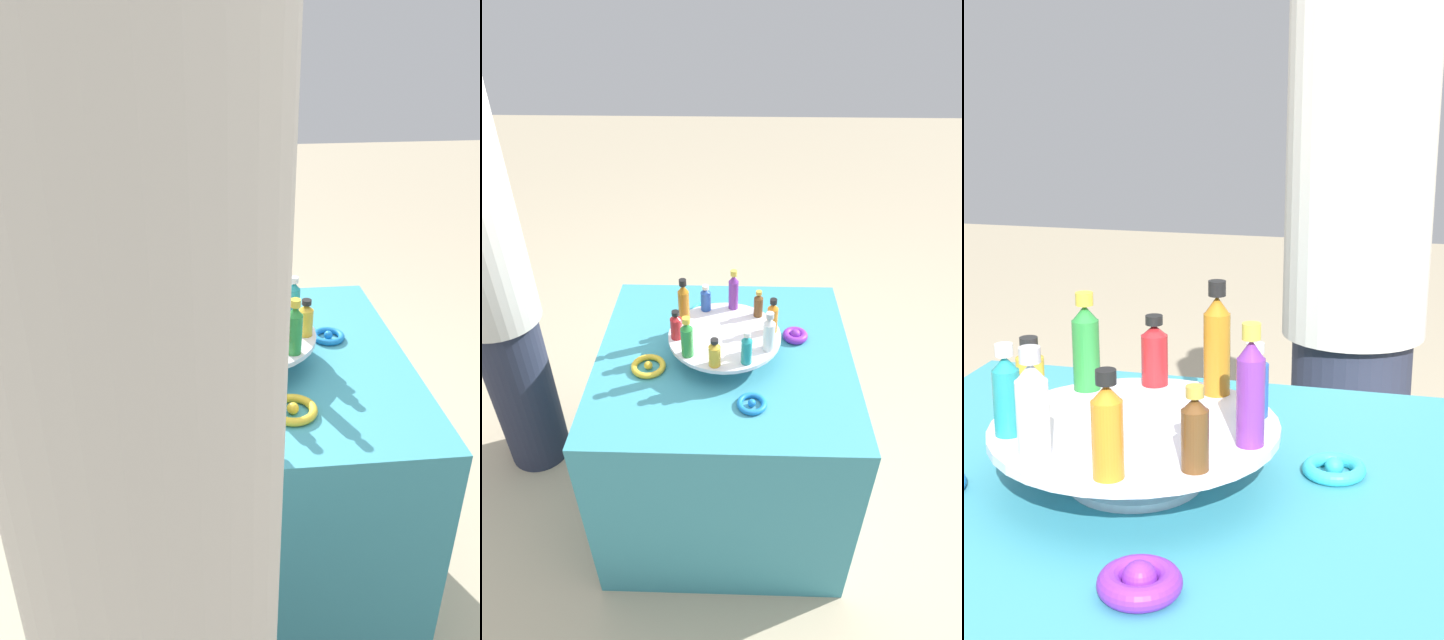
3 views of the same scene
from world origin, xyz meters
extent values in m
cylinder|color=silver|center=(0.00, 0.00, 0.73)|extent=(0.16, 0.16, 0.01)
cylinder|color=silver|center=(0.00, 0.00, 0.76)|extent=(0.09, 0.09, 0.05)
cylinder|color=silver|center=(0.00, 0.00, 0.79)|extent=(0.35, 0.35, 0.01)
cylinder|color=orange|center=(0.02, -0.15, 0.84)|extent=(0.03, 0.03, 0.08)
cone|color=orange|center=(0.02, -0.15, 0.89)|extent=(0.03, 0.03, 0.02)
cylinder|color=black|center=(0.02, -0.15, 0.91)|extent=(0.02, 0.02, 0.02)
cylinder|color=brown|center=(0.10, -0.11, 0.83)|extent=(0.03, 0.03, 0.07)
cone|color=brown|center=(0.10, -0.11, 0.87)|extent=(0.03, 0.03, 0.01)
cylinder|color=#B79338|center=(0.10, -0.11, 0.89)|extent=(0.02, 0.02, 0.01)
cylinder|color=#702D93|center=(0.15, -0.03, 0.85)|extent=(0.03, 0.03, 0.10)
cone|color=#702D93|center=(0.15, -0.03, 0.91)|extent=(0.03, 0.03, 0.02)
cylinder|color=gold|center=(0.15, -0.03, 0.93)|extent=(0.02, 0.02, 0.02)
cylinder|color=#234CAD|center=(0.13, 0.07, 0.83)|extent=(0.03, 0.03, 0.07)
cone|color=#234CAD|center=(0.13, 0.07, 0.87)|extent=(0.03, 0.03, 0.01)
cylinder|color=silver|center=(0.13, 0.07, 0.89)|extent=(0.02, 0.02, 0.01)
cylinder|color=#AD6B19|center=(0.07, 0.13, 0.85)|extent=(0.04, 0.04, 0.11)
cone|color=#AD6B19|center=(0.07, 0.13, 0.92)|extent=(0.03, 0.03, 0.02)
cylinder|color=black|center=(0.07, 0.13, 0.94)|extent=(0.02, 0.02, 0.02)
cylinder|color=#B21E23|center=(-0.02, 0.15, 0.83)|extent=(0.04, 0.04, 0.07)
cone|color=#B21E23|center=(-0.02, 0.15, 0.88)|extent=(0.03, 0.03, 0.02)
cylinder|color=black|center=(-0.02, 0.15, 0.89)|extent=(0.02, 0.02, 0.01)
cylinder|color=#288438|center=(-0.10, 0.11, 0.85)|extent=(0.04, 0.04, 0.09)
cone|color=#288438|center=(-0.10, 0.11, 0.90)|extent=(0.03, 0.03, 0.02)
cylinder|color=gold|center=(-0.10, 0.11, 0.92)|extent=(0.02, 0.02, 0.02)
cylinder|color=gold|center=(-0.15, 0.03, 0.83)|extent=(0.04, 0.04, 0.07)
cone|color=gold|center=(-0.15, 0.03, 0.87)|extent=(0.03, 0.03, 0.01)
cylinder|color=black|center=(-0.15, 0.03, 0.89)|extent=(0.02, 0.02, 0.01)
cylinder|color=teal|center=(-0.13, -0.07, 0.84)|extent=(0.03, 0.03, 0.08)
cone|color=teal|center=(-0.13, -0.07, 0.89)|extent=(0.03, 0.03, 0.02)
cylinder|color=silver|center=(-0.13, -0.07, 0.90)|extent=(0.02, 0.02, 0.01)
cylinder|color=silver|center=(-0.07, -0.13, 0.85)|extent=(0.04, 0.04, 0.09)
cone|color=silver|center=(-0.07, -0.13, 0.90)|extent=(0.03, 0.03, 0.02)
cylinder|color=#B2B2B7|center=(-0.07, -0.13, 0.92)|extent=(0.02, 0.02, 0.02)
torus|color=gold|center=(-0.08, 0.23, 0.73)|extent=(0.11, 0.11, 0.02)
sphere|color=gold|center=(-0.08, 0.23, 0.74)|extent=(0.03, 0.03, 0.03)
torus|color=purple|center=(0.08, -0.23, 0.74)|extent=(0.08, 0.08, 0.02)
sphere|color=purple|center=(0.08, -0.23, 0.74)|extent=(0.03, 0.03, 0.03)
torus|color=#2DB7CC|center=(0.23, 0.08, 0.73)|extent=(0.08, 0.08, 0.02)
sphere|color=#2DB7CC|center=(0.23, 0.08, 0.74)|extent=(0.02, 0.02, 0.02)
cylinder|color=#282D42|center=(0.19, 0.80, 0.35)|extent=(0.24, 0.24, 0.71)
cylinder|color=beige|center=(0.19, 0.80, 1.11)|extent=(0.29, 0.29, 0.81)
camera|label=1|loc=(0.14, 1.30, 1.51)|focal=35.00mm
camera|label=2|loc=(-1.23, -0.03, 1.74)|focal=28.00mm
camera|label=3|loc=(0.33, -0.95, 1.20)|focal=50.00mm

